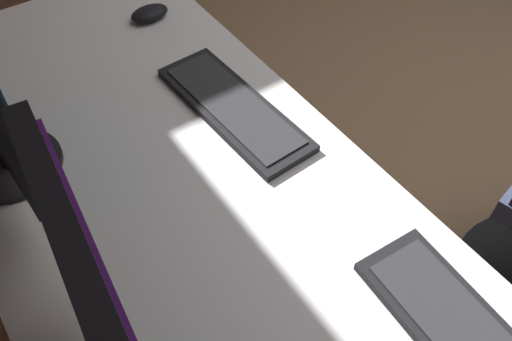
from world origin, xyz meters
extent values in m
cube|color=white|center=(-0.07, 1.61, 0.71)|extent=(2.05, 0.74, 0.03)
cylinder|color=silver|center=(0.90, 1.30, 0.35)|extent=(0.05, 0.05, 0.70)
cube|color=white|center=(0.35, 1.64, 0.35)|extent=(0.40, 0.50, 0.69)
cube|color=silver|center=(0.35, 1.39, 0.35)|extent=(0.37, 0.01, 0.61)
cube|color=black|center=(-0.21, 1.85, 1.00)|extent=(0.47, 0.07, 0.31)
cube|color=#4C1960|center=(-0.21, 1.83, 1.00)|extent=(0.43, 0.05, 0.27)
cylinder|color=black|center=(0.38, 1.86, 0.74)|extent=(0.20, 0.20, 0.01)
cylinder|color=black|center=(0.38, 1.86, 0.79)|extent=(0.04, 0.04, 0.10)
cube|color=black|center=(0.26, 1.40, 0.74)|extent=(0.43, 0.16, 0.02)
cube|color=#2D2D30|center=(0.26, 1.40, 0.75)|extent=(0.38, 0.13, 0.00)
ellipsoid|color=black|center=(0.68, 1.38, 0.75)|extent=(0.06, 0.10, 0.03)
camera|label=1|loc=(-0.49, 1.85, 1.55)|focal=37.17mm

